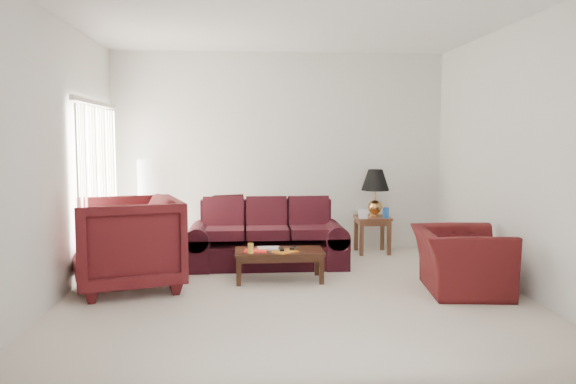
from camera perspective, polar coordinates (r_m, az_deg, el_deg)
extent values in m
plane|color=beige|center=(6.29, 0.61, -10.30)|extent=(5.00, 5.00, 0.00)
cube|color=silver|center=(7.60, -18.79, 0.41)|extent=(0.10, 2.00, 2.16)
cube|color=black|center=(8.01, -6.03, -1.84)|extent=(0.47, 0.33, 0.44)
cube|color=silver|center=(8.26, 7.63, -2.24)|extent=(0.14, 0.06, 0.13)
cylinder|color=#174A95|center=(8.37, 9.90, -2.09)|extent=(0.10, 0.10, 0.15)
cube|color=silver|center=(8.62, 7.12, -1.81)|extent=(0.14, 0.17, 0.05)
imported|color=#440F12|center=(6.62, -16.05, -5.03)|extent=(1.45, 1.43, 1.06)
imported|color=#430F10|center=(6.59, 17.12, -6.67)|extent=(1.07, 1.19, 0.70)
cube|color=red|center=(6.72, -3.32, -5.98)|extent=(0.28, 0.22, 0.02)
cube|color=white|center=(6.87, -1.93, -5.72)|extent=(0.28, 0.22, 0.02)
cube|color=orange|center=(6.66, -0.28, -6.07)|extent=(0.33, 0.31, 0.01)
cube|color=black|center=(6.71, -0.70, -5.81)|extent=(0.06, 0.18, 0.02)
cube|color=black|center=(6.78, 0.55, -5.67)|extent=(0.11, 0.20, 0.02)
cylinder|color=gold|center=(6.61, -3.82, -5.72)|extent=(0.09, 0.09, 0.12)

